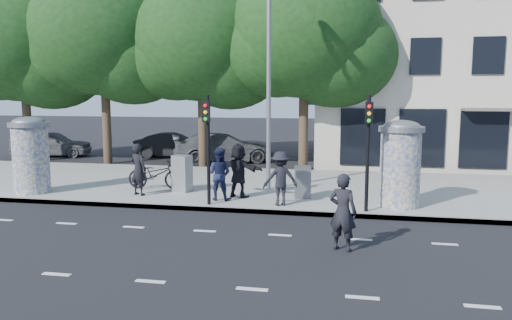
% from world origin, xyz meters
% --- Properties ---
extents(ground, '(120.00, 120.00, 0.00)m').
position_xyz_m(ground, '(0.00, 0.00, 0.00)').
color(ground, black).
rests_on(ground, ground).
extents(sidewalk, '(40.00, 8.00, 0.15)m').
position_xyz_m(sidewalk, '(0.00, 7.50, 0.07)').
color(sidewalk, gray).
rests_on(sidewalk, ground).
extents(curb, '(40.00, 0.10, 0.16)m').
position_xyz_m(curb, '(0.00, 3.55, 0.07)').
color(curb, slate).
rests_on(curb, ground).
extents(lane_dash_near, '(32.00, 0.12, 0.01)m').
position_xyz_m(lane_dash_near, '(0.00, -2.20, 0.00)').
color(lane_dash_near, silver).
rests_on(lane_dash_near, ground).
extents(lane_dash_far, '(32.00, 0.12, 0.01)m').
position_xyz_m(lane_dash_far, '(0.00, 1.40, 0.00)').
color(lane_dash_far, silver).
rests_on(lane_dash_far, ground).
extents(ad_column_left, '(1.36, 1.36, 2.65)m').
position_xyz_m(ad_column_left, '(-7.20, 4.50, 1.54)').
color(ad_column_left, beige).
rests_on(ad_column_left, sidewalk).
extents(ad_column_right, '(1.36, 1.36, 2.65)m').
position_xyz_m(ad_column_right, '(5.20, 4.70, 1.54)').
color(ad_column_right, beige).
rests_on(ad_column_right, sidewalk).
extents(traffic_pole_near, '(0.22, 0.31, 3.40)m').
position_xyz_m(traffic_pole_near, '(-0.60, 3.79, 2.23)').
color(traffic_pole_near, black).
rests_on(traffic_pole_near, sidewalk).
extents(traffic_pole_far, '(0.22, 0.31, 3.40)m').
position_xyz_m(traffic_pole_far, '(4.20, 3.79, 2.23)').
color(traffic_pole_far, black).
rests_on(traffic_pole_far, sidewalk).
extents(street_lamp, '(0.25, 0.93, 8.00)m').
position_xyz_m(street_lamp, '(0.80, 6.63, 4.79)').
color(street_lamp, slate).
rests_on(street_lamp, sidewalk).
extents(tree_far_left, '(7.20, 7.20, 9.26)m').
position_xyz_m(tree_far_left, '(-13.00, 12.50, 6.19)').
color(tree_far_left, '#38281C').
rests_on(tree_far_left, ground).
extents(tree_mid_left, '(7.20, 7.20, 9.57)m').
position_xyz_m(tree_mid_left, '(-8.50, 12.50, 6.50)').
color(tree_mid_left, '#38281C').
rests_on(tree_mid_left, ground).
extents(tree_near_left, '(6.80, 6.80, 8.97)m').
position_xyz_m(tree_near_left, '(-3.50, 12.70, 6.06)').
color(tree_near_left, '#38281C').
rests_on(tree_near_left, ground).
extents(tree_center, '(7.00, 7.00, 9.30)m').
position_xyz_m(tree_center, '(1.50, 12.30, 6.31)').
color(tree_center, '#38281C').
rests_on(tree_center, ground).
extents(building, '(20.30, 15.85, 12.00)m').
position_xyz_m(building, '(12.00, 19.99, 5.99)').
color(building, beige).
rests_on(building, ground).
extents(ped_b, '(0.75, 0.63, 1.77)m').
position_xyz_m(ped_b, '(-3.35, 4.78, 1.03)').
color(ped_b, black).
rests_on(ped_b, sidewalk).
extents(ped_c, '(0.89, 0.72, 1.71)m').
position_xyz_m(ped_c, '(-0.46, 4.55, 1.01)').
color(ped_c, '#181E3D').
rests_on(ped_c, sidewalk).
extents(ped_d, '(1.23, 0.95, 1.68)m').
position_xyz_m(ped_d, '(1.60, 4.17, 0.99)').
color(ped_d, black).
rests_on(ped_d, sidewalk).
extents(ped_f, '(1.76, 1.13, 1.78)m').
position_xyz_m(ped_f, '(0.06, 5.09, 1.04)').
color(ped_f, black).
rests_on(ped_f, sidewalk).
extents(man_road, '(0.77, 0.64, 1.80)m').
position_xyz_m(man_road, '(3.58, 0.47, 0.90)').
color(man_road, black).
rests_on(man_road, ground).
extents(bicycle, '(0.82, 2.10, 1.09)m').
position_xyz_m(bicycle, '(-3.20, 5.91, 0.69)').
color(bicycle, black).
rests_on(bicycle, sidewalk).
extents(cabinet_left, '(0.72, 0.62, 1.28)m').
position_xyz_m(cabinet_left, '(-2.11, 5.66, 0.79)').
color(cabinet_left, gray).
rests_on(cabinet_left, sidewalk).
extents(cabinet_right, '(0.58, 0.47, 1.08)m').
position_xyz_m(cabinet_right, '(2.17, 5.34, 0.69)').
color(cabinet_right, slate).
rests_on(cabinet_right, sidewalk).
extents(car_left, '(2.78, 4.64, 1.48)m').
position_xyz_m(car_left, '(-13.03, 14.59, 0.74)').
color(car_left, '#5A5B61').
rests_on(car_left, ground).
extents(car_mid, '(1.73, 4.25, 1.37)m').
position_xyz_m(car_mid, '(-6.13, 15.54, 0.69)').
color(car_mid, black).
rests_on(car_mid, ground).
extents(car_right, '(3.88, 5.64, 1.52)m').
position_xyz_m(car_right, '(-2.86, 14.22, 0.76)').
color(car_right, '#4C4F53').
rests_on(car_right, ground).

